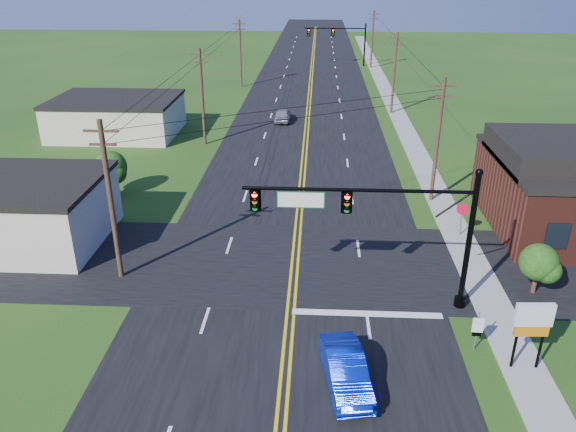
# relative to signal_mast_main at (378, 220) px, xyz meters

# --- Properties ---
(ground) EXTENTS (260.00, 260.00, 0.00)m
(ground) POSITION_rel_signal_mast_main_xyz_m (-4.34, -8.00, -4.75)
(ground) COLOR #1B4112
(ground) RESTS_ON ground
(road_main) EXTENTS (16.00, 220.00, 0.04)m
(road_main) POSITION_rel_signal_mast_main_xyz_m (-4.34, 42.00, -4.73)
(road_main) COLOR black
(road_main) RESTS_ON ground
(road_cross) EXTENTS (70.00, 10.00, 0.04)m
(road_cross) POSITION_rel_signal_mast_main_xyz_m (-4.34, 4.00, -4.73)
(road_cross) COLOR black
(road_cross) RESTS_ON ground
(sidewalk) EXTENTS (2.00, 160.00, 0.08)m
(sidewalk) POSITION_rel_signal_mast_main_xyz_m (6.16, 32.00, -4.71)
(sidewalk) COLOR gray
(sidewalk) RESTS_ON ground
(signal_mast_main) EXTENTS (11.30, 0.60, 7.48)m
(signal_mast_main) POSITION_rel_signal_mast_main_xyz_m (0.00, 0.00, 0.00)
(signal_mast_main) COLOR black
(signal_mast_main) RESTS_ON ground
(signal_mast_far) EXTENTS (10.98, 0.60, 7.48)m
(signal_mast_far) POSITION_rel_signal_mast_main_xyz_m (0.10, 72.00, -0.20)
(signal_mast_far) COLOR black
(signal_mast_far) RESTS_ON ground
(cream_bldg_near) EXTENTS (10.20, 8.20, 4.10)m
(cream_bldg_near) POSITION_rel_signal_mast_main_xyz_m (-21.34, 6.00, -2.69)
(cream_bldg_near) COLOR beige
(cream_bldg_near) RESTS_ON ground
(cream_bldg_far) EXTENTS (12.20, 9.20, 3.70)m
(cream_bldg_far) POSITION_rel_signal_mast_main_xyz_m (-23.34, 30.00, -2.89)
(cream_bldg_far) COLOR beige
(cream_bldg_far) RESTS_ON ground
(utility_pole_left_a) EXTENTS (1.80, 0.28, 9.00)m
(utility_pole_left_a) POSITION_rel_signal_mast_main_xyz_m (-13.84, 2.00, -0.03)
(utility_pole_left_a) COLOR #341E17
(utility_pole_left_a) RESTS_ON ground
(utility_pole_left_b) EXTENTS (1.80, 0.28, 9.00)m
(utility_pole_left_b) POSITION_rel_signal_mast_main_xyz_m (-13.84, 27.00, -0.03)
(utility_pole_left_b) COLOR #341E17
(utility_pole_left_b) RESTS_ON ground
(utility_pole_left_c) EXTENTS (1.80, 0.28, 9.00)m
(utility_pole_left_c) POSITION_rel_signal_mast_main_xyz_m (-13.84, 54.00, -0.03)
(utility_pole_left_c) COLOR #341E17
(utility_pole_left_c) RESTS_ON ground
(utility_pole_right_a) EXTENTS (1.80, 0.28, 9.00)m
(utility_pole_right_a) POSITION_rel_signal_mast_main_xyz_m (5.46, 14.00, -0.03)
(utility_pole_right_a) COLOR #341E17
(utility_pole_right_a) RESTS_ON ground
(utility_pole_right_b) EXTENTS (1.80, 0.28, 9.00)m
(utility_pole_right_b) POSITION_rel_signal_mast_main_xyz_m (5.46, 40.00, -0.03)
(utility_pole_right_b) COLOR #341E17
(utility_pole_right_b) RESTS_ON ground
(utility_pole_right_c) EXTENTS (1.80, 0.28, 9.00)m
(utility_pole_right_c) POSITION_rel_signal_mast_main_xyz_m (5.46, 70.00, -0.03)
(utility_pole_right_c) COLOR #341E17
(utility_pole_right_c) RESTS_ON ground
(tree_right_back) EXTENTS (3.00, 3.00, 4.10)m
(tree_right_back) POSITION_rel_signal_mast_main_xyz_m (11.66, 18.00, -2.15)
(tree_right_back) COLOR #341E17
(tree_right_back) RESTS_ON ground
(shrub_corner) EXTENTS (2.00, 2.00, 2.86)m
(shrub_corner) POSITION_rel_signal_mast_main_xyz_m (8.66, 1.50, -2.90)
(shrub_corner) COLOR #341E17
(shrub_corner) RESTS_ON ground
(tree_left) EXTENTS (2.40, 2.40, 3.37)m
(tree_left) POSITION_rel_signal_mast_main_xyz_m (-18.34, 14.00, -2.59)
(tree_left) COLOR #341E17
(tree_left) RESTS_ON ground
(blue_car) EXTENTS (2.29, 4.67, 1.47)m
(blue_car) POSITION_rel_signal_mast_main_xyz_m (-1.63, -6.21, -4.01)
(blue_car) COLOR #0820B9
(blue_car) RESTS_ON ground
(distant_car) EXTENTS (1.79, 4.30, 1.46)m
(distant_car) POSITION_rel_signal_mast_main_xyz_m (-6.88, 35.70, -4.02)
(distant_car) COLOR #A7A6AB
(distant_car) RESTS_ON ground
(route_sign) EXTENTS (0.50, 0.09, 2.00)m
(route_sign) POSITION_rel_signal_mast_main_xyz_m (4.34, -3.55, -3.58)
(route_sign) COLOR slate
(route_sign) RESTS_ON ground
(stop_sign) EXTENTS (0.78, 0.30, 2.29)m
(stop_sign) POSITION_rel_signal_mast_main_xyz_m (6.25, 8.16, -3.10)
(stop_sign) COLOR slate
(stop_sign) RESTS_ON ground
(pylon_sign) EXTENTS (1.62, 0.31, 3.30)m
(pylon_sign) POSITION_rel_signal_mast_main_xyz_m (6.16, -4.72, -2.34)
(pylon_sign) COLOR black
(pylon_sign) RESTS_ON ground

